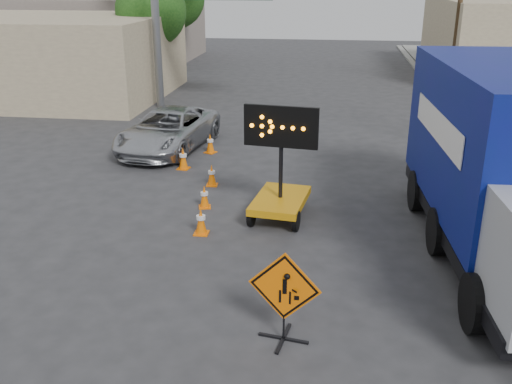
% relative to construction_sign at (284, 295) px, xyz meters
% --- Properties ---
extents(ground, '(100.00, 100.00, 0.00)m').
position_rel_construction_sign_xyz_m(ground, '(-1.13, -0.06, -0.89)').
color(ground, '#2D2D30').
rests_on(ground, ground).
extents(curb_right, '(0.40, 60.00, 0.12)m').
position_rel_construction_sign_xyz_m(curb_right, '(6.07, 14.94, -0.83)').
color(curb_right, gray).
rests_on(curb_right, ground).
extents(storefront_left_near, '(14.00, 10.00, 4.00)m').
position_rel_construction_sign_xyz_m(storefront_left_near, '(-15.13, 19.94, 1.11)').
color(storefront_left_near, '#C2B08C').
rests_on(storefront_left_near, ground).
extents(storefront_left_far, '(12.00, 10.00, 4.40)m').
position_rel_construction_sign_xyz_m(storefront_left_far, '(-16.13, 33.94, 1.31)').
color(storefront_left_far, gray).
rests_on(storefront_left_far, ground).
extents(utility_pole_far, '(1.80, 0.26, 9.00)m').
position_rel_construction_sign_xyz_m(utility_pole_far, '(6.87, 23.94, 3.80)').
color(utility_pole_far, '#46321E').
rests_on(utility_pole_far, ground).
extents(tree_left_near, '(3.71, 3.71, 6.03)m').
position_rel_construction_sign_xyz_m(tree_left_near, '(-9.13, 21.94, 3.28)').
color(tree_left_near, '#46321E').
rests_on(tree_left_near, ground).
extents(construction_sign, '(1.25, 0.89, 1.68)m').
position_rel_construction_sign_xyz_m(construction_sign, '(0.00, 0.00, 0.00)').
color(construction_sign, black).
rests_on(construction_sign, ground).
extents(arrow_board, '(1.87, 2.22, 2.96)m').
position_rel_construction_sign_xyz_m(arrow_board, '(-0.59, 5.34, -0.22)').
color(arrow_board, orange).
rests_on(arrow_board, ground).
extents(pickup_truck, '(3.09, 5.48, 1.45)m').
position_rel_construction_sign_xyz_m(pickup_truck, '(-5.21, 10.98, -0.16)').
color(pickup_truck, '#B8BAC0').
rests_on(pickup_truck, ground).
extents(box_truck, '(3.19, 8.89, 4.16)m').
position_rel_construction_sign_xyz_m(box_truck, '(4.38, 3.82, 1.00)').
color(box_truck, black).
rests_on(box_truck, ground).
extents(cone_a, '(0.35, 0.35, 0.69)m').
position_rel_construction_sign_xyz_m(cone_a, '(-2.40, 4.05, -0.54)').
color(cone_a, '#FF6D05').
rests_on(cone_a, ground).
extents(cone_b, '(0.39, 0.39, 0.63)m').
position_rel_construction_sign_xyz_m(cone_b, '(-2.70, 5.72, -0.57)').
color(cone_b, '#FF6D05').
rests_on(cone_b, ground).
extents(cone_c, '(0.36, 0.36, 0.66)m').
position_rel_construction_sign_xyz_m(cone_c, '(-2.87, 7.46, -0.56)').
color(cone_c, '#FF6D05').
rests_on(cone_c, ground).
extents(cone_d, '(0.41, 0.41, 0.73)m').
position_rel_construction_sign_xyz_m(cone_d, '(-4.12, 8.87, -0.52)').
color(cone_d, '#FF6D05').
rests_on(cone_d, ground).
extents(cone_e, '(0.47, 0.47, 0.71)m').
position_rel_construction_sign_xyz_m(cone_e, '(-3.63, 10.77, -0.53)').
color(cone_e, '#FF6D05').
rests_on(cone_e, ground).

